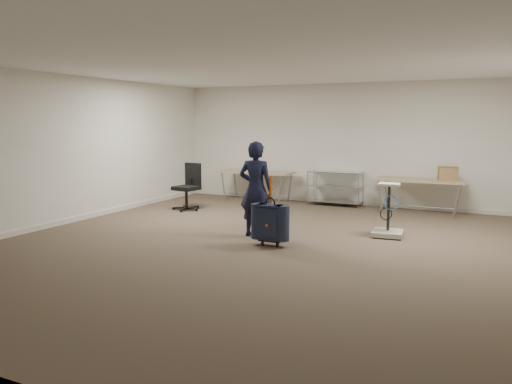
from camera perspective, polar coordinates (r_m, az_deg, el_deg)
The scene contains 10 objects.
ground at distance 7.86m, azimuth 0.03°, elevation -6.15°, with size 9.00×9.00×0.00m, color #4C3C2E.
room_shell at distance 9.08m, azimuth 3.83°, elevation -3.90°, with size 8.00×9.00×9.00m.
folding_table_left at distance 12.07m, azimuth 0.05°, elevation 2.12°, with size 1.80×0.75×0.73m.
folding_table_right at distance 10.98m, azimuth 18.23°, elevation 1.11°, with size 1.80×0.75×0.73m.
wire_shelf at distance 11.64m, azimuth 9.05°, elevation 0.62°, with size 1.22×0.47×0.80m.
person at distance 8.36m, azimuth -0.01°, elevation 0.34°, with size 0.59×0.39×1.61m, color black.
suitcase at distance 7.76m, azimuth 1.62°, elevation -3.50°, with size 0.41×0.24×1.10m.
office_chair at distance 11.06m, azimuth -7.80°, elevation -0.43°, with size 0.62×0.62×1.02m.
equipment_cart at distance 8.71m, azimuth 14.83°, elevation -3.41°, with size 0.53×0.53×0.91m.
cardboard_box at distance 11.00m, azimuth 21.08°, elevation 1.99°, with size 0.37×0.28×0.28m, color olive.
Camera 1 is at (3.31, -6.86, 1.93)m, focal length 35.00 mm.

